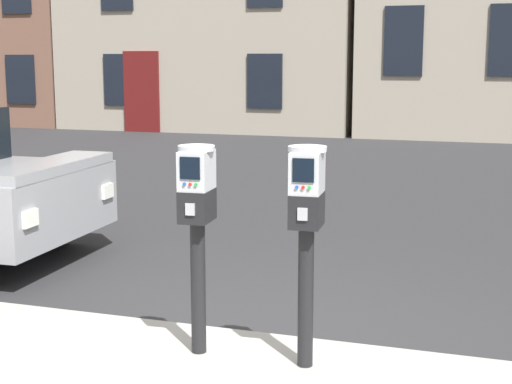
# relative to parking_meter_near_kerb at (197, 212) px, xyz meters

# --- Properties ---
(ground_plane) EXTENTS (160.00, 160.00, 0.00)m
(ground_plane) POSITION_rel_parking_meter_near_kerb_xyz_m (0.30, 0.24, -1.01)
(ground_plane) COLOR #28282B
(parking_meter_near_kerb) EXTENTS (0.23, 0.26, 1.27)m
(parking_meter_near_kerb) POSITION_rel_parking_meter_near_kerb_xyz_m (0.00, 0.00, 0.00)
(parking_meter_near_kerb) COLOR black
(parking_meter_near_kerb) RESTS_ON sidewalk_slab
(parking_meter_twin_adjacent) EXTENTS (0.23, 0.26, 1.29)m
(parking_meter_twin_adjacent) POSITION_rel_parking_meter_near_kerb_xyz_m (0.67, 0.00, 0.01)
(parking_meter_twin_adjacent) COLOR black
(parking_meter_twin_adjacent) RESTS_ON sidewalk_slab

